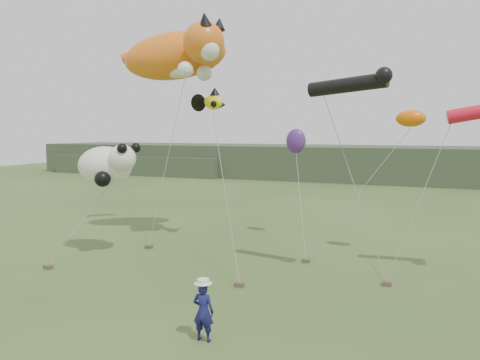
% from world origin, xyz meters
% --- Properties ---
extents(ground, '(120.00, 120.00, 0.00)m').
position_xyz_m(ground, '(0.00, 0.00, 0.00)').
color(ground, '#385123').
rests_on(ground, ground).
extents(headland, '(90.00, 13.00, 4.00)m').
position_xyz_m(headland, '(-3.11, 44.69, 1.92)').
color(headland, '#2D3D28').
rests_on(headland, ground).
extents(festival_attendant, '(0.63, 0.43, 1.66)m').
position_xyz_m(festival_attendant, '(1.32, -1.61, 0.83)').
color(festival_attendant, '#161854').
rests_on(festival_attendant, ground).
extents(sandbag_anchors, '(13.71, 5.38, 0.17)m').
position_xyz_m(sandbag_anchors, '(-1.13, 4.71, 0.08)').
color(sandbag_anchors, brown).
rests_on(sandbag_anchors, ground).
extents(cat_kite, '(7.23, 4.94, 3.31)m').
position_xyz_m(cat_kite, '(-5.32, 9.02, 9.78)').
color(cat_kite, orange).
rests_on(cat_kite, ground).
extents(fish_kite, '(2.51, 1.63, 1.21)m').
position_xyz_m(fish_kite, '(-3.79, 8.84, 7.26)').
color(fish_kite, yellow).
rests_on(fish_kite, ground).
extents(tube_kites, '(8.19, 3.20, 2.02)m').
position_xyz_m(tube_kites, '(6.51, 6.28, 7.11)').
color(tube_kites, black).
rests_on(tube_kites, ground).
extents(panda_kite, '(3.24, 2.10, 2.01)m').
position_xyz_m(panda_kite, '(-6.95, 4.88, 4.21)').
color(panda_kite, white).
rests_on(panda_kite, ground).
extents(misc_kites, '(6.99, 2.84, 2.11)m').
position_xyz_m(misc_kites, '(2.60, 10.63, 5.71)').
color(misc_kites, orange).
rests_on(misc_kites, ground).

